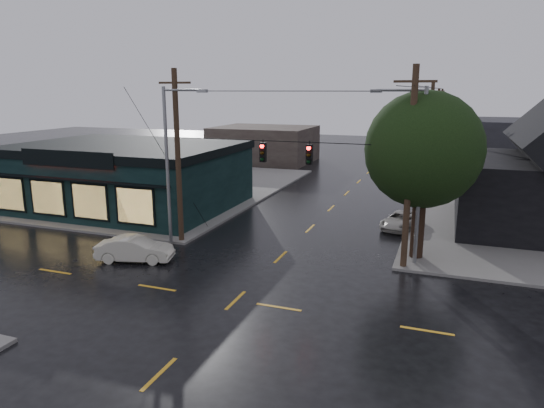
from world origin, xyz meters
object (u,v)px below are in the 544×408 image
(utility_pole_ne, at_px, (403,269))
(suv_silver, at_px, (401,220))
(corner_tree, at_px, (423,150))
(utility_pole_nw, at_px, (182,242))
(sedan_cream, at_px, (135,249))

(utility_pole_ne, distance_m, suv_silver, 7.62)
(corner_tree, bearing_deg, utility_pole_nw, -172.73)
(sedan_cream, xyz_separation_m, suv_silver, (12.75, 11.32, -0.11))
(suv_silver, bearing_deg, utility_pole_ne, -70.74)
(utility_pole_ne, bearing_deg, sedan_cream, -164.55)
(corner_tree, xyz_separation_m, utility_pole_ne, (-0.50, -1.72, -5.93))
(utility_pole_nw, height_order, utility_pole_ne, same)
(sedan_cream, bearing_deg, corner_tree, -84.62)
(suv_silver, bearing_deg, corner_tree, -64.08)
(corner_tree, relative_size, utility_pole_ne, 0.87)
(utility_pole_ne, xyz_separation_m, suv_silver, (-0.87, 7.55, 0.55))
(corner_tree, relative_size, utility_pole_nw, 0.87)
(utility_pole_nw, distance_m, utility_pole_ne, 13.00)
(utility_pole_nw, relative_size, sedan_cream, 2.51)
(suv_silver, bearing_deg, sedan_cream, -125.73)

